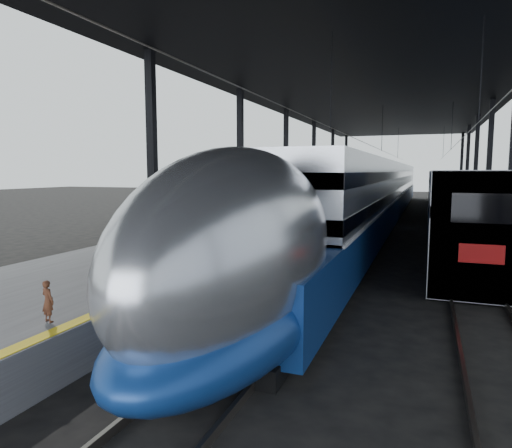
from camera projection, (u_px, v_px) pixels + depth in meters
The scene contains 8 objects.
ground at pixel (228, 301), 13.69m from camera, with size 160.00×160.00×0.00m, color black.
platform at pixel (296, 217), 33.45m from camera, with size 6.00×80.00×1.00m, color #4C4C4F.
yellow_strip at pixel (334, 212), 32.41m from camera, with size 0.30×80.00×0.01m, color yellow.
rails at pixel (410, 228), 30.70m from camera, with size 6.52×80.00×0.16m.
canopy at pixel (375, 93), 30.56m from camera, with size 18.00×75.00×9.47m.
tgv_train at pixel (379, 194), 34.87m from camera, with size 3.15×65.20×4.51m.
second_train at pixel (446, 194), 38.29m from camera, with size 2.84×56.05×3.91m.
child at pixel (48, 301), 8.71m from camera, with size 0.30×0.19×0.81m, color #4F2A1A.
Camera 1 is at (5.49, -12.17, 3.88)m, focal length 32.00 mm.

